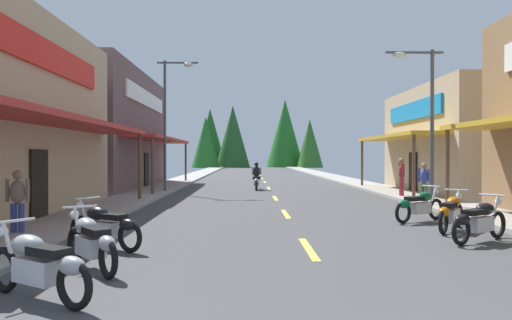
% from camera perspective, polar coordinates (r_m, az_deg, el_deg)
% --- Properties ---
extents(ground, '(10.31, 93.87, 0.10)m').
position_cam_1_polar(ground, '(33.85, 1.11, -2.85)').
color(ground, '#424244').
extents(sidewalk_left, '(2.21, 93.87, 0.12)m').
position_cam_1_polar(sidewalk_left, '(34.19, -9.45, -2.64)').
color(sidewalk_left, '#9E9991').
rests_on(sidewalk_left, ground).
extents(sidewalk_right, '(2.21, 93.87, 0.12)m').
position_cam_1_polar(sidewalk_right, '(34.65, 11.52, -2.60)').
color(sidewalk_right, '#9E9991').
rests_on(sidewalk_right, ground).
extents(centerline_dashes, '(0.16, 69.49, 0.01)m').
position_cam_1_polar(centerline_dashes, '(37.51, 0.90, -2.44)').
color(centerline_dashes, '#E0C64C').
rests_on(centerline_dashes, ground).
extents(storefront_left_far, '(9.06, 13.99, 6.86)m').
position_cam_1_polar(storefront_left_far, '(30.51, -19.62, 3.30)').
color(storefront_left_far, brown).
rests_on(storefront_left_far, ground).
extents(storefront_right_far, '(10.33, 10.57, 5.45)m').
position_cam_1_polar(storefront_right_far, '(27.78, 26.55, 2.11)').
color(storefront_right_far, tan).
rests_on(storefront_right_far, ground).
extents(streetlamp_left, '(2.13, 0.30, 6.87)m').
position_cam_1_polar(streetlamp_left, '(25.42, -10.12, 6.12)').
color(streetlamp_left, '#474C51').
rests_on(streetlamp_left, ground).
extents(streetlamp_right, '(2.13, 0.30, 5.82)m').
position_cam_1_polar(streetlamp_right, '(18.77, 19.27, 6.32)').
color(streetlamp_right, '#474C51').
rests_on(streetlamp_right, ground).
extents(motorcycle_parked_right_1, '(1.81, 1.30, 1.04)m').
position_cam_1_polar(motorcycle_parked_right_1, '(11.76, 25.06, -6.50)').
color(motorcycle_parked_right_1, black).
rests_on(motorcycle_parked_right_1, ground).
extents(motorcycle_parked_right_2, '(1.37, 1.77, 1.04)m').
position_cam_1_polar(motorcycle_parked_right_2, '(13.21, 22.21, -5.73)').
color(motorcycle_parked_right_2, black).
rests_on(motorcycle_parked_right_2, ground).
extents(motorcycle_parked_right_3, '(1.84, 1.26, 1.04)m').
position_cam_1_polar(motorcycle_parked_right_3, '(14.72, 18.87, -5.09)').
color(motorcycle_parked_right_3, black).
rests_on(motorcycle_parked_right_3, ground).
extents(motorcycle_parked_left_0, '(1.86, 1.23, 1.04)m').
position_cam_1_polar(motorcycle_parked_left_0, '(7.02, -24.50, -11.22)').
color(motorcycle_parked_left_0, black).
rests_on(motorcycle_parked_left_0, ground).
extents(motorcycle_parked_left_1, '(1.40, 1.74, 1.04)m').
position_cam_1_polar(motorcycle_parked_left_1, '(8.54, -19.05, -9.12)').
color(motorcycle_parked_left_1, black).
rests_on(motorcycle_parked_left_1, ground).
extents(motorcycle_parked_left_2, '(1.84, 1.26, 1.04)m').
position_cam_1_polar(motorcycle_parked_left_2, '(10.37, -17.52, -7.42)').
color(motorcycle_parked_left_2, black).
rests_on(motorcycle_parked_left_2, ground).
extents(rider_cruising_lead, '(0.60, 2.14, 1.57)m').
position_cam_1_polar(rider_cruising_lead, '(27.08, 0.05, -2.18)').
color(rider_cruising_lead, black).
rests_on(rider_cruising_lead, ground).
extents(pedestrian_by_shop, '(0.42, 0.49, 1.64)m').
position_cam_1_polar(pedestrian_by_shop, '(20.10, 19.38, -2.30)').
color(pedestrian_by_shop, '#3F593F').
rests_on(pedestrian_by_shop, ground).
extents(pedestrian_browsing, '(0.28, 0.57, 1.82)m').
position_cam_1_polar(pedestrian_browsing, '(22.59, 16.94, -1.69)').
color(pedestrian_browsing, maroon).
rests_on(pedestrian_browsing, ground).
extents(pedestrian_waiting, '(0.57, 0.27, 1.58)m').
position_cam_1_polar(pedestrian_waiting, '(12.54, -26.53, -4.15)').
color(pedestrian_waiting, '#333F8C').
rests_on(pedestrian_waiting, ground).
extents(treeline_backdrop, '(22.19, 12.27, 11.82)m').
position_cam_1_polar(treeline_backdrop, '(82.60, -0.80, 2.76)').
color(treeline_backdrop, '#205B23').
rests_on(treeline_backdrop, ground).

